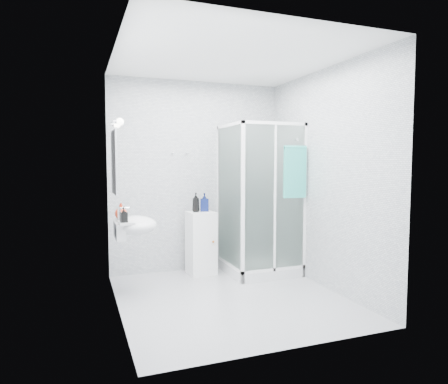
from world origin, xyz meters
name	(u,v)px	position (x,y,z in m)	size (l,w,h in m)	color
room	(231,181)	(0.00, 0.00, 1.30)	(2.40, 2.60, 2.60)	silver
shower_enclosure	(257,241)	(0.67, 0.77, 0.45)	(0.90, 0.95, 2.00)	silver
wall_basin	(134,225)	(-0.99, 0.45, 0.80)	(0.46, 0.56, 0.35)	silver
mirror	(114,162)	(-1.19, 0.45, 1.50)	(0.02, 0.60, 0.70)	white
vanity_lights	(118,123)	(-1.14, 0.45, 1.92)	(0.10, 0.40, 0.08)	silver
wall_hooks	(180,153)	(-0.25, 1.26, 1.62)	(0.23, 0.06, 0.03)	silver
storage_cabinet	(201,243)	(-0.02, 1.03, 0.42)	(0.36, 0.38, 0.84)	white
hand_towel	(295,171)	(1.01, 0.36, 1.39)	(0.31, 0.05, 0.66)	teal
shampoo_bottle_a	(196,202)	(-0.09, 1.05, 0.97)	(0.10, 0.10, 0.26)	black
shampoo_bottle_b	(204,202)	(0.04, 1.08, 0.96)	(0.11, 0.11, 0.25)	#0C164A
soap_dispenser_orange	(121,211)	(-1.11, 0.56, 0.95)	(0.14, 0.14, 0.18)	red
soap_dispenser_black	(124,215)	(-1.11, 0.28, 0.94)	(0.07, 0.07, 0.16)	black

